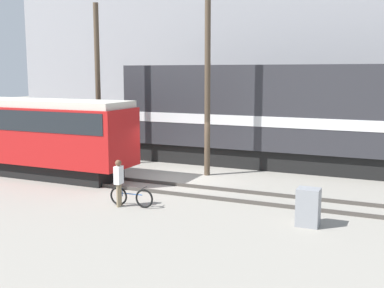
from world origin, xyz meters
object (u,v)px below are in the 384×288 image
Objects in this scene: freight_locomotive at (312,116)px; utility_pole_right at (207,88)px; person at (119,178)px; utility_pole_center at (98,86)px; signal_box at (308,207)px; bicycle at (131,197)px; streetcar at (20,131)px.

utility_pole_right is at bearing -141.97° from freight_locomotive.
person is (-5.02, -9.48, -1.65)m from freight_locomotive.
person is 8.64m from utility_pole_center.
utility_pole_center is 6.02m from utility_pole_right.
freight_locomotive is 16.06× the size of signal_box.
utility_pole_right is at bearing 85.80° from bicycle.
freight_locomotive is 10.64m from bicycle.
bicycle is at bearing 23.43° from person.
freight_locomotive is 11.31× the size of person.
signal_box is (1.58, -8.89, -2.08)m from freight_locomotive.
freight_locomotive is 1.67× the size of streetcar.
person is (-0.40, -0.18, 0.69)m from bicycle.
utility_pole_right is 6.76× the size of signal_box.
bicycle is at bearing -47.31° from utility_pole_center.
bicycle is 0.21× the size of utility_pole_right.
person reaches higher than bicycle.
utility_pole_center is at bearing 180.00° from utility_pole_right.
utility_pole_center reaches higher than bicycle.
freight_locomotive reaches higher than person.
signal_box is at bearing -25.56° from utility_pole_center.
utility_pole_right is (0.44, 6.04, 3.71)m from bicycle.
utility_pole_center is at bearing 132.69° from bicycle.
signal_box is (6.60, 0.59, -0.44)m from person.
freight_locomotive is at bearing 27.81° from streetcar.
streetcar is 7.98m from person.
freight_locomotive reaches higher than signal_box.
streetcar is at bearing -152.19° from freight_locomotive.
utility_pole_right is at bearing 82.23° from person.
utility_pole_center reaches higher than person.
person is 6.96m from utility_pole_right.
signal_box reaches higher than bicycle.
utility_pole_center reaches higher than utility_pole_right.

